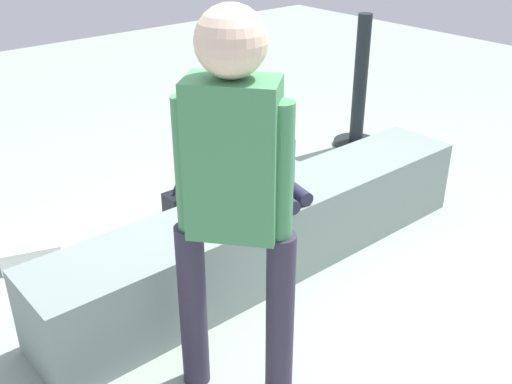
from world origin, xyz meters
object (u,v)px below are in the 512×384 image
(party_cup_red, at_px, (247,181))
(cake_box_white, at_px, (30,248))
(handbag_black_leather, at_px, (190,203))
(cake_plate, at_px, (219,203))
(child_seated, at_px, (275,159))
(adult_standing, at_px, (234,184))
(gift_bag, at_px, (262,154))

(party_cup_red, relative_size, cake_box_white, 0.36)
(cake_box_white, xyz_separation_m, handbag_black_leather, (0.97, -0.21, 0.05))
(cake_plate, bearing_deg, child_seated, -17.74)
(handbag_black_leather, bearing_deg, cake_box_white, 167.50)
(cake_plate, bearing_deg, adult_standing, -122.53)
(gift_bag, bearing_deg, cake_plate, -140.24)
(gift_bag, bearing_deg, handbag_black_leather, -165.42)
(cake_plate, relative_size, party_cup_red, 1.91)
(cake_plate, distance_m, handbag_black_leather, 0.80)
(adult_standing, bearing_deg, handbag_black_leather, 62.97)
(gift_bag, height_order, handbag_black_leather, gift_bag)
(gift_bag, height_order, party_cup_red, gift_bag)
(adult_standing, distance_m, cake_box_white, 1.81)
(adult_standing, relative_size, party_cup_red, 13.58)
(cake_plate, bearing_deg, cake_box_white, 128.87)
(cake_plate, height_order, party_cup_red, cake_plate)
(gift_bag, height_order, cake_box_white, gift_bag)
(child_seated, distance_m, handbag_black_leather, 0.94)
(child_seated, height_order, cake_box_white, child_seated)
(party_cup_red, bearing_deg, gift_bag, 24.72)
(gift_bag, relative_size, handbag_black_leather, 1.13)
(party_cup_red, relative_size, handbag_black_leather, 0.36)
(handbag_black_leather, bearing_deg, party_cup_red, 9.95)
(adult_standing, xyz_separation_m, cake_box_white, (-0.28, 1.55, -0.90))
(adult_standing, distance_m, handbag_black_leather, 1.73)
(adult_standing, bearing_deg, cake_box_white, 100.38)
(cake_plate, xyz_separation_m, gift_bag, (1.05, 0.87, -0.31))
(cake_box_white, bearing_deg, child_seated, -44.16)
(party_cup_red, height_order, cake_box_white, cake_box_white)
(child_seated, height_order, adult_standing, adult_standing)
(adult_standing, bearing_deg, child_seated, 38.56)
(child_seated, bearing_deg, gift_bag, 52.00)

